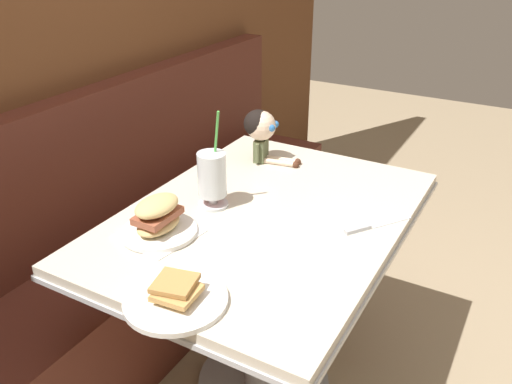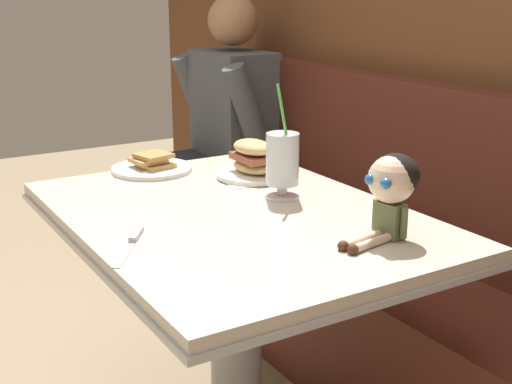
# 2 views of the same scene
# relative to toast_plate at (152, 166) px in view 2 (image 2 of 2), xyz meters

# --- Properties ---
(wood_panel_wall) EXTENTS (4.40, 0.08, 2.40)m
(wood_panel_wall) POSITION_rel_toast_plate_xyz_m (0.48, 0.89, 0.44)
(wood_panel_wall) COLOR brown
(wood_panel_wall) RESTS_ON ground
(booth_bench) EXTENTS (2.60, 0.48, 1.00)m
(booth_bench) POSITION_rel_toast_plate_xyz_m (0.48, 0.65, -0.43)
(booth_bench) COLOR #512319
(booth_bench) RESTS_ON ground
(diner_table) EXTENTS (1.11, 0.81, 0.74)m
(diner_table) POSITION_rel_toast_plate_xyz_m (0.48, 0.02, -0.21)
(diner_table) COLOR beige
(diner_table) RESTS_ON ground
(toast_plate) EXTENTS (0.25, 0.25, 0.06)m
(toast_plate) POSITION_rel_toast_plate_xyz_m (0.00, 0.00, 0.00)
(toast_plate) COLOR white
(toast_plate) RESTS_ON diner_table
(milkshake_glass) EXTENTS (0.10, 0.10, 0.31)m
(milkshake_glass) POSITION_rel_toast_plate_xyz_m (0.45, 0.19, 0.09)
(milkshake_glass) COLOR silver
(milkshake_glass) RESTS_ON diner_table
(sandwich_plate) EXTENTS (0.23, 0.23, 0.12)m
(sandwich_plate) POSITION_rel_toast_plate_xyz_m (0.23, 0.23, 0.03)
(sandwich_plate) COLOR white
(sandwich_plate) RESTS_ON diner_table
(butter_knife) EXTENTS (0.20, 0.15, 0.01)m
(butter_knife) POSITION_rel_toast_plate_xyz_m (0.55, -0.28, -0.01)
(butter_knife) COLOR silver
(butter_knife) RESTS_ON diner_table
(seated_doll) EXTENTS (0.13, 0.23, 0.20)m
(seated_doll) POSITION_rel_toast_plate_xyz_m (0.83, 0.23, 0.11)
(seated_doll) COLOR #5B6642
(seated_doll) RESTS_ON diner_table
(diner_patron) EXTENTS (0.55, 0.48, 0.81)m
(diner_patron) POSITION_rel_toast_plate_xyz_m (-0.62, 0.60, -0.01)
(diner_patron) COLOR #4C5156
(diner_patron) RESTS_ON booth_bench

